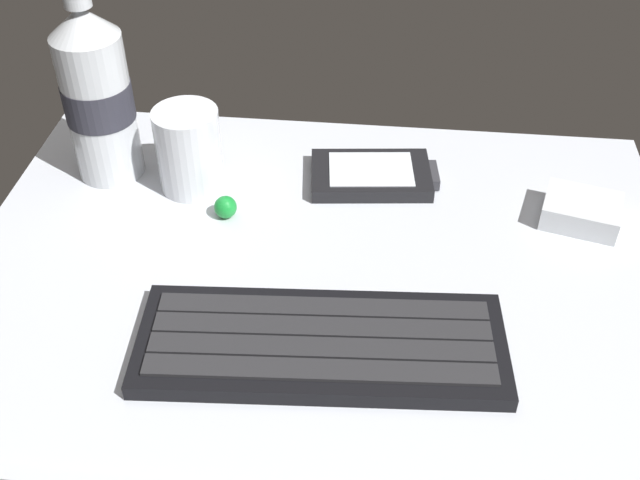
{
  "coord_description": "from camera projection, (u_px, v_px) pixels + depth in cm",
  "views": [
    {
      "loc": [
        5.42,
        -50.81,
        46.31
      ],
      "look_at": [
        0.0,
        0.0,
        3.0
      ],
      "focal_mm": 43.4,
      "sensor_mm": 36.0,
      "label": 1
    }
  ],
  "objects": [
    {
      "name": "ground_plane",
      "position": [
        320.0,
        275.0,
        0.69
      ],
      "size": [
        64.0,
        48.0,
        2.8
      ],
      "color": "silver"
    },
    {
      "name": "keyboard",
      "position": [
        321.0,
        344.0,
        0.61
      ],
      "size": [
        29.67,
        12.92,
        1.7
      ],
      "color": "black",
      "rests_on": "ground_plane"
    },
    {
      "name": "handheld_device",
      "position": [
        372.0,
        175.0,
        0.78
      ],
      "size": [
        13.35,
        8.88,
        1.5
      ],
      "color": "black",
      "rests_on": "ground_plane"
    },
    {
      "name": "juice_cup",
      "position": [
        189.0,
        153.0,
        0.76
      ],
      "size": [
        6.4,
        6.4,
        8.5
      ],
      "color": "silver",
      "rests_on": "ground_plane"
    },
    {
      "name": "water_bottle",
      "position": [
        97.0,
        94.0,
        0.74
      ],
      "size": [
        6.73,
        6.73,
        20.8
      ],
      "color": "silver",
      "rests_on": "ground_plane"
    },
    {
      "name": "charger_block",
      "position": [
        581.0,
        211.0,
        0.73
      ],
      "size": [
        8.19,
        7.19,
        2.4
      ],
      "primitive_type": "cube",
      "rotation": [
        0.0,
        0.0,
        -0.26
      ],
      "color": "silver",
      "rests_on": "ground_plane"
    },
    {
      "name": "trackball_mouse",
      "position": [
        225.0,
        207.0,
        0.74
      ],
      "size": [
        2.2,
        2.2,
        2.2
      ],
      "primitive_type": "sphere",
      "color": "#198C33",
      "rests_on": "ground_plane"
    }
  ]
}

